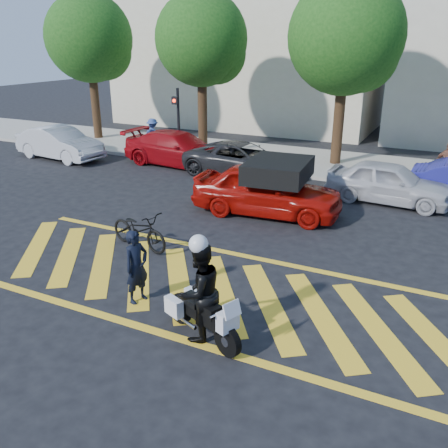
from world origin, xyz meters
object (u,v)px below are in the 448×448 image
at_px(parked_left, 178,149).
at_px(red_convertible, 267,190).
at_px(parked_mid_left, 242,159).
at_px(officer_bike, 137,267).
at_px(police_motorcycle, 201,314).
at_px(bicycle, 139,230).
at_px(parked_far_left, 60,143).
at_px(officer_moto, 200,292).
at_px(parked_mid_right, 389,182).

bearing_deg(parked_left, red_convertible, -123.20).
bearing_deg(parked_mid_left, parked_left, 85.02).
bearing_deg(officer_bike, red_convertible, 8.00).
bearing_deg(parked_left, parked_mid_left, -92.94).
distance_m(police_motorcycle, red_convertible, 6.87).
relative_size(bicycle, parked_far_left, 0.44).
relative_size(bicycle, red_convertible, 0.42).
xyz_separation_m(officer_moto, parked_left, (-7.09, 10.88, -0.22)).
distance_m(officer_bike, parked_far_left, 13.95).
distance_m(officer_bike, parked_mid_left, 10.22).
height_order(officer_moto, parked_left, officer_moto).
bearing_deg(parked_mid_right, parked_mid_left, 84.53).
relative_size(red_convertible, parked_far_left, 1.05).
height_order(red_convertible, parked_mid_left, red_convertible).
bearing_deg(parked_left, officer_moto, -144.40).
bearing_deg(officer_moto, parked_mid_right, -168.36).
distance_m(bicycle, parked_mid_right, 8.57).
bearing_deg(parked_mid_left, officer_bike, -167.68).
bearing_deg(parked_far_left, parked_mid_right, -83.64).
height_order(bicycle, police_motorcycle, bicycle).
bearing_deg(officer_bike, police_motorcycle, -94.93).
xyz_separation_m(officer_bike, officer_moto, (1.79, -0.57, 0.15)).
xyz_separation_m(officer_bike, parked_mid_right, (3.69, 9.02, -0.09)).
distance_m(red_convertible, parked_left, 7.09).
xyz_separation_m(bicycle, red_convertible, (2.05, 3.90, 0.28)).
height_order(police_motorcycle, parked_left, parked_left).
relative_size(officer_bike, parked_far_left, 0.36).
height_order(parked_mid_left, parked_mid_right, parked_mid_right).
xyz_separation_m(parked_far_left, parked_mid_left, (8.64, 1.10, -0.07)).
height_order(police_motorcycle, parked_mid_right, parked_mid_right).
relative_size(parked_left, parked_mid_right, 1.22).
bearing_deg(officer_moto, officer_bike, -84.88).
height_order(red_convertible, parked_far_left, red_convertible).
bearing_deg(parked_left, officer_bike, -150.30).
height_order(parked_far_left, parked_mid_right, parked_far_left).
bearing_deg(parked_left, bicycle, -152.74).
distance_m(officer_bike, parked_left, 11.59).
bearing_deg(parked_mid_right, officer_moto, 172.97).
bearing_deg(parked_far_left, bicycle, -120.06).
xyz_separation_m(officer_bike, police_motorcycle, (1.81, -0.56, -0.31)).
bearing_deg(officer_bike, parked_far_left, 62.60).
relative_size(police_motorcycle, parked_mid_left, 0.40).
relative_size(bicycle, parked_left, 0.39).
relative_size(officer_moto, parked_mid_right, 0.46).
distance_m(police_motorcycle, officer_moto, 0.47).
distance_m(bicycle, red_convertible, 4.42).
bearing_deg(police_motorcycle, parked_mid_right, 101.72).
bearing_deg(parked_mid_left, red_convertible, -145.79).
distance_m(red_convertible, parked_far_left, 11.53).
distance_m(red_convertible, parked_mid_left, 4.61).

